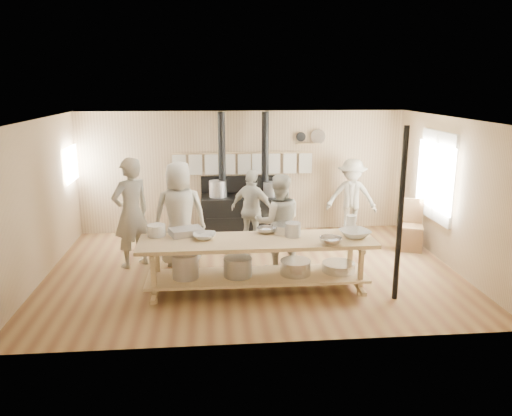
{
  "coord_description": "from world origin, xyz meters",
  "views": [
    {
      "loc": [
        -0.67,
        -8.12,
        3.18
      ],
      "look_at": [
        0.08,
        0.2,
        1.07
      ],
      "focal_mm": 35.0,
      "sensor_mm": 36.0,
      "label": 1
    }
  ],
  "objects_px": {
    "cook_far_left": "(131,213)",
    "cook_left": "(279,222)",
    "prep_table": "(257,260)",
    "stove": "(244,211)",
    "chair": "(410,235)",
    "roasting_pan": "(186,232)",
    "cook_center": "(180,214)",
    "cook_right": "(252,210)",
    "cook_by_window": "(351,197)"
  },
  "relations": [
    {
      "from": "chair",
      "to": "cook_center",
      "type": "bearing_deg",
      "value": -154.71
    },
    {
      "from": "cook_left",
      "to": "chair",
      "type": "bearing_deg",
      "value": -162.6
    },
    {
      "from": "cook_far_left",
      "to": "chair",
      "type": "height_order",
      "value": "cook_far_left"
    },
    {
      "from": "prep_table",
      "to": "cook_left",
      "type": "distance_m",
      "value": 1.12
    },
    {
      "from": "stove",
      "to": "cook_center",
      "type": "distance_m",
      "value": 2.13
    },
    {
      "from": "chair",
      "to": "cook_left",
      "type": "bearing_deg",
      "value": -143.63
    },
    {
      "from": "stove",
      "to": "cook_far_left",
      "type": "relative_size",
      "value": 1.34
    },
    {
      "from": "stove",
      "to": "cook_by_window",
      "type": "distance_m",
      "value": 2.31
    },
    {
      "from": "cook_far_left",
      "to": "chair",
      "type": "relative_size",
      "value": 1.99
    },
    {
      "from": "chair",
      "to": "roasting_pan",
      "type": "distance_m",
      "value": 4.52
    },
    {
      "from": "prep_table",
      "to": "cook_right",
      "type": "relative_size",
      "value": 2.29
    },
    {
      "from": "cook_center",
      "to": "chair",
      "type": "bearing_deg",
      "value": -179.6
    },
    {
      "from": "roasting_pan",
      "to": "cook_center",
      "type": "bearing_deg",
      "value": 99.06
    },
    {
      "from": "stove",
      "to": "roasting_pan",
      "type": "distance_m",
      "value": 2.92
    },
    {
      "from": "prep_table",
      "to": "cook_right",
      "type": "xyz_separation_m",
      "value": [
        0.11,
        2.05,
        0.27
      ]
    },
    {
      "from": "prep_table",
      "to": "roasting_pan",
      "type": "bearing_deg",
      "value": 162.98
    },
    {
      "from": "chair",
      "to": "prep_table",
      "type": "bearing_deg",
      "value": -131.08
    },
    {
      "from": "cook_right",
      "to": "roasting_pan",
      "type": "distance_m",
      "value": 2.09
    },
    {
      "from": "cook_center",
      "to": "cook_by_window",
      "type": "distance_m",
      "value": 3.83
    },
    {
      "from": "cook_far_left",
      "to": "cook_by_window",
      "type": "bearing_deg",
      "value": 159.91
    },
    {
      "from": "cook_left",
      "to": "chair",
      "type": "height_order",
      "value": "cook_left"
    },
    {
      "from": "cook_far_left",
      "to": "cook_left",
      "type": "bearing_deg",
      "value": 132.54
    },
    {
      "from": "stove",
      "to": "cook_far_left",
      "type": "distance_m",
      "value": 2.72
    },
    {
      "from": "cook_by_window",
      "to": "chair",
      "type": "height_order",
      "value": "cook_by_window"
    },
    {
      "from": "prep_table",
      "to": "cook_far_left",
      "type": "height_order",
      "value": "cook_far_left"
    },
    {
      "from": "cook_left",
      "to": "cook_center",
      "type": "bearing_deg",
      "value": -11.74
    },
    {
      "from": "cook_left",
      "to": "cook_right",
      "type": "xyz_separation_m",
      "value": [
        -0.36,
        1.09,
        -0.05
      ]
    },
    {
      "from": "stove",
      "to": "cook_right",
      "type": "relative_size",
      "value": 1.65
    },
    {
      "from": "prep_table",
      "to": "cook_by_window",
      "type": "height_order",
      "value": "cook_by_window"
    },
    {
      "from": "stove",
      "to": "cook_left",
      "type": "bearing_deg",
      "value": -77.27
    },
    {
      "from": "stove",
      "to": "cook_center",
      "type": "relative_size",
      "value": 1.39
    },
    {
      "from": "cook_left",
      "to": "cook_right",
      "type": "height_order",
      "value": "cook_left"
    },
    {
      "from": "cook_far_left",
      "to": "prep_table",
      "type": "bearing_deg",
      "value": 108.07
    },
    {
      "from": "cook_by_window",
      "to": "stove",
      "type": "bearing_deg",
      "value": -168.83
    },
    {
      "from": "stove",
      "to": "chair",
      "type": "relative_size",
      "value": 2.66
    },
    {
      "from": "prep_table",
      "to": "cook_by_window",
      "type": "distance_m",
      "value": 3.66
    },
    {
      "from": "cook_center",
      "to": "chair",
      "type": "xyz_separation_m",
      "value": [
        4.4,
        0.43,
        -0.65
      ]
    },
    {
      "from": "cook_center",
      "to": "cook_right",
      "type": "distance_m",
      "value": 1.53
    },
    {
      "from": "cook_right",
      "to": "roasting_pan",
      "type": "xyz_separation_m",
      "value": [
        -1.18,
        -1.72,
        0.12
      ]
    },
    {
      "from": "stove",
      "to": "roasting_pan",
      "type": "bearing_deg",
      "value": -111.89
    },
    {
      "from": "cook_center",
      "to": "chair",
      "type": "height_order",
      "value": "cook_center"
    },
    {
      "from": "cook_far_left",
      "to": "chair",
      "type": "xyz_separation_m",
      "value": [
        5.24,
        0.45,
        -0.68
      ]
    },
    {
      "from": "cook_far_left",
      "to": "cook_center",
      "type": "distance_m",
      "value": 0.83
    },
    {
      "from": "cook_left",
      "to": "roasting_pan",
      "type": "distance_m",
      "value": 1.67
    },
    {
      "from": "cook_center",
      "to": "roasting_pan",
      "type": "relative_size",
      "value": 3.78
    },
    {
      "from": "prep_table",
      "to": "cook_far_left",
      "type": "bearing_deg",
      "value": 147.54
    },
    {
      "from": "stove",
      "to": "cook_right",
      "type": "xyz_separation_m",
      "value": [
        0.1,
        -0.97,
        0.27
      ]
    },
    {
      "from": "cook_far_left",
      "to": "chair",
      "type": "bearing_deg",
      "value": 145.44
    },
    {
      "from": "cook_far_left",
      "to": "chair",
      "type": "distance_m",
      "value": 5.3
    },
    {
      "from": "cook_left",
      "to": "cook_right",
      "type": "distance_m",
      "value": 1.15
    }
  ]
}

